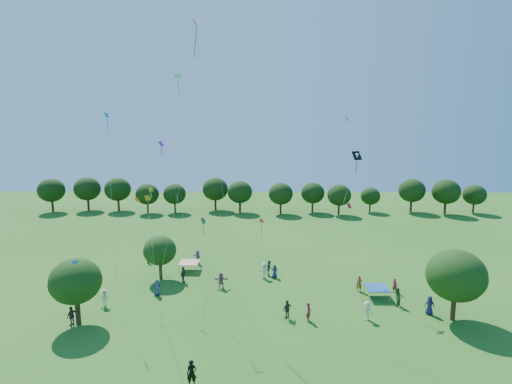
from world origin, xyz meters
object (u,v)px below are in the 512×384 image
object	(u,v)px
tent_blue	(377,288)
near_tree_east	(456,276)
near_tree_north	(160,250)
tent_red_stripe	(189,263)
pirate_kite	(356,160)
red_high_kite	(204,78)
near_tree_west	(76,281)
man_in_black	(192,373)

from	to	relation	value
tent_blue	near_tree_east	bearing A→B (deg)	-40.31
near_tree_north	tent_blue	bearing A→B (deg)	-11.38
near_tree_east	tent_red_stripe	world-z (taller)	near_tree_east
near_tree_east	near_tree_north	bearing A→B (deg)	162.00
tent_red_stripe	near_tree_north	bearing A→B (deg)	-137.43
tent_red_stripe	pirate_kite	bearing A→B (deg)	-13.48
near_tree_north	pirate_kite	xyz separation A→B (m)	(20.85, -1.80, 10.27)
near_tree_north	red_high_kite	distance (m)	19.20
near_tree_west	tent_blue	bearing A→B (deg)	11.81
near_tree_north	red_high_kite	bearing A→B (deg)	-14.37
near_tree_east	pirate_kite	xyz separation A→B (m)	(-7.39, 7.38, 9.46)
near_tree_east	man_in_black	distance (m)	23.72
near_tree_west	tent_red_stripe	bearing A→B (deg)	60.27
pirate_kite	tent_blue	bearing A→B (deg)	-54.55
tent_red_stripe	tent_blue	world-z (taller)	same
near_tree_north	man_in_black	bearing A→B (deg)	-70.16
near_tree_east	pirate_kite	size ratio (longest dim) A/B	0.49
near_tree_west	pirate_kite	bearing A→B (deg)	18.56
near_tree_east	man_in_black	size ratio (longest dim) A/B	3.48
near_tree_west	near_tree_east	xyz separation A→B (m)	(32.83, 1.16, 0.24)
man_in_black	pirate_kite	world-z (taller)	pirate_kite
near_tree_east	red_high_kite	size ratio (longest dim) A/B	0.24
near_tree_north	near_tree_west	bearing A→B (deg)	-113.94
near_tree_west	tent_red_stripe	world-z (taller)	near_tree_west
red_high_kite	tent_blue	bearing A→B (deg)	-10.43
near_tree_north	pirate_kite	distance (m)	23.31
near_tree_north	man_in_black	size ratio (longest dim) A/B	2.70
man_in_black	pirate_kite	distance (m)	25.35
tent_blue	red_high_kite	size ratio (longest dim) A/B	0.08
tent_red_stripe	man_in_black	distance (m)	21.49
near_tree_west	near_tree_north	distance (m)	11.32
tent_red_stripe	tent_blue	distance (m)	21.31
tent_blue	red_high_kite	xyz separation A→B (m)	(-17.38, 3.20, 20.64)
near_tree_north	red_high_kite	xyz separation A→B (m)	(5.47, -1.40, 18.35)
tent_red_stripe	man_in_black	world-z (taller)	man_in_black
man_in_black	tent_red_stripe	bearing A→B (deg)	90.63
near_tree_west	pirate_kite	size ratio (longest dim) A/B	0.45
tent_blue	red_high_kite	distance (m)	27.17
man_in_black	near_tree_north	bearing A→B (deg)	99.91
near_tree_east	man_in_black	bearing A→B (deg)	-156.38
pirate_kite	man_in_black	bearing A→B (deg)	-130.10
tent_red_stripe	man_in_black	xyz separation A→B (m)	(3.94, -21.13, -0.12)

